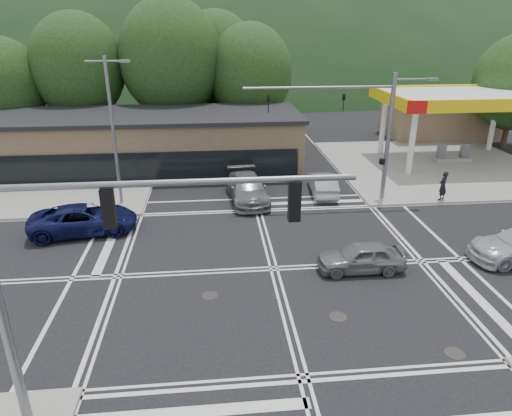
{
  "coord_description": "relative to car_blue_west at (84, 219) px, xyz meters",
  "views": [
    {
      "loc": [
        -2.69,
        -18.57,
        10.72
      ],
      "look_at": [
        -0.43,
        4.18,
        1.4
      ],
      "focal_mm": 32.0,
      "sensor_mm": 36.0,
      "label": 1
    }
  ],
  "objects": [
    {
      "name": "car_blue_west",
      "position": [
        0.0,
        0.0,
        0.0
      ],
      "size": [
        5.96,
        3.44,
        1.56
      ],
      "primitive_type": "imported",
      "rotation": [
        0.0,
        0.0,
        1.73
      ],
      "color": "#0E113F",
      "rests_on": "ground"
    },
    {
      "name": "ground",
      "position": [
        9.79,
        -5.0,
        -0.78
      ],
      "size": [
        120.0,
        120.0,
        0.0
      ],
      "primitive_type": "plane",
      "color": "black",
      "rests_on": "ground"
    },
    {
      "name": "car_queue_b",
      "position": [
        12.98,
        10.54,
        0.01
      ],
      "size": [
        2.33,
        4.83,
        1.59
      ],
      "primitive_type": "imported",
      "rotation": [
        0.0,
        0.0,
        3.04
      ],
      "color": "silver",
      "rests_on": "ground"
    },
    {
      "name": "streetlight_nw",
      "position": [
        1.35,
        4.0,
        4.27
      ],
      "size": [
        2.5,
        0.25,
        9.0
      ],
      "color": "slate",
      "rests_on": "ground"
    },
    {
      "name": "pedestrian",
      "position": [
        21.65,
        2.5,
        0.32
      ],
      "size": [
        0.83,
        0.76,
        1.89
      ],
      "primitive_type": "imported",
      "rotation": [
        0.0,
        0.0,
        3.74
      ],
      "color": "black",
      "rests_on": "sidewalk_ne"
    },
    {
      "name": "commercial_row",
      "position": [
        1.79,
        12.0,
        1.22
      ],
      "size": [
        24.0,
        8.0,
        4.0
      ],
      "primitive_type": "cube",
      "color": "brown",
      "rests_on": "ground"
    },
    {
      "name": "car_queue_a",
      "position": [
        14.43,
        4.74,
        -0.06
      ],
      "size": [
        1.88,
        4.47,
        1.43
      ],
      "primitive_type": "imported",
      "rotation": [
        0.0,
        0.0,
        3.06
      ],
      "color": "#A5A8AC",
      "rests_on": "ground"
    },
    {
      "name": "tree_n_e",
      "position": [
        7.79,
        23.0,
        6.36
      ],
      "size": [
        8.4,
        8.4,
        11.98
      ],
      "color": "#382619",
      "rests_on": "ground"
    },
    {
      "name": "hill_north",
      "position": [
        9.79,
        85.0,
        -0.78
      ],
      "size": [
        252.0,
        126.0,
        140.0
      ],
      "primitive_type": "ellipsoid",
      "color": "#183417",
      "rests_on": "ground"
    },
    {
      "name": "tree_n_a",
      "position": [
        -4.21,
        19.0,
        6.36
      ],
      "size": [
        8.0,
        8.0,
        11.75
      ],
      "color": "#382619",
      "rests_on": "ground"
    },
    {
      "name": "tree_n_d",
      "position": [
        -10.21,
        18.0,
        5.06
      ],
      "size": [
        6.8,
        6.8,
        9.76
      ],
      "color": "#382619",
      "rests_on": "ground"
    },
    {
      "name": "tree_n_b",
      "position": [
        3.79,
        19.0,
        7.01
      ],
      "size": [
        9.0,
        9.0,
        12.98
      ],
      "color": "#382619",
      "rests_on": "ground"
    },
    {
      "name": "convenience_store",
      "position": [
        29.79,
        20.0,
        1.12
      ],
      "size": [
        10.0,
        6.0,
        3.8
      ],
      "primitive_type": "cube",
      "color": "#846B4F",
      "rests_on": "ground"
    },
    {
      "name": "signal_mast_sw",
      "position": [
        3.4,
        -13.2,
        4.34
      ],
      "size": [
        9.14,
        0.28,
        8.0
      ],
      "color": "slate",
      "rests_on": "ground"
    },
    {
      "name": "car_northbound",
      "position": [
        9.29,
        4.0,
        0.03
      ],
      "size": [
        2.71,
        5.75,
        1.62
      ],
      "primitive_type": "imported",
      "rotation": [
        0.0,
        0.0,
        0.08
      ],
      "color": "slate",
      "rests_on": "ground"
    },
    {
      "name": "tree_n_c",
      "position": [
        10.79,
        19.0,
        5.71
      ],
      "size": [
        7.6,
        7.6,
        10.87
      ],
      "color": "#382619",
      "rests_on": "ground"
    },
    {
      "name": "sidewalk_ne",
      "position": [
        24.79,
        10.0,
        -0.71
      ],
      "size": [
        16.0,
        16.0,
        0.15
      ],
      "primitive_type": "cube",
      "color": "gray",
      "rests_on": "ground"
    },
    {
      "name": "car_grey_center",
      "position": [
        13.77,
        -5.52,
        -0.09
      ],
      "size": [
        4.06,
        1.68,
        1.37
      ],
      "primitive_type": "imported",
      "rotation": [
        0.0,
        0.0,
        -1.59
      ],
      "color": "slate",
      "rests_on": "ground"
    },
    {
      "name": "signal_mast_ne",
      "position": [
        16.73,
        3.2,
        4.29
      ],
      "size": [
        11.65,
        0.3,
        8.0
      ],
      "color": "slate",
      "rests_on": "ground"
    },
    {
      "name": "sidewalk_nw",
      "position": [
        -5.21,
        10.0,
        -0.71
      ],
      "size": [
        16.0,
        16.0,
        0.15
      ],
      "primitive_type": "cube",
      "color": "gray",
      "rests_on": "ground"
    },
    {
      "name": "gas_station_canopy",
      "position": [
        26.78,
        10.99,
        4.26
      ],
      "size": [
        12.32,
        8.34,
        5.75
      ],
      "color": "silver",
      "rests_on": "ground"
    }
  ]
}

